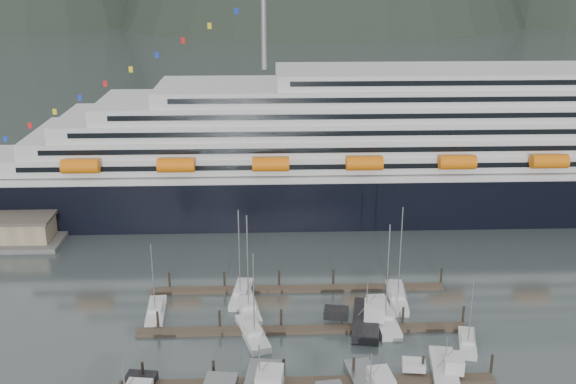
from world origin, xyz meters
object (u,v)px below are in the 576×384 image
Objects in this scene: trawler_d at (444,370)px; sailboat_d at (383,317)px; sailboat_h at (467,343)px; trawler_e at (365,319)px; sailboat_g at (397,298)px; sailboat_a at (156,312)px; cruise_ship at (451,154)px; sailboat_b at (247,308)px; sailboat_c at (253,334)px; sailboat_e at (241,294)px.

sailboat_d is at bearing 28.29° from trawler_d.
sailboat_h is 1.01× the size of trawler_d.
sailboat_d reaches higher than trawler_e.
sailboat_h is 0.90× the size of trawler_e.
sailboat_a is at bearing 99.59° from sailboat_g.
sailboat_d is at bearing -55.47° from trawler_e.
sailboat_h is 14.92m from trawler_e.
sailboat_a is at bearing 82.85° from sailboat_d.
sailboat_a is at bearing -140.96° from cruise_ship.
sailboat_b is 23.84m from sailboat_g.
sailboat_c is at bearing 99.41° from sailboat_d.
sailboat_c is (-42.19, -53.18, -11.61)m from cruise_ship.
sailboat_g is at bearing -81.59° from sailboat_c.
trawler_e is (-13.52, 6.28, 0.56)m from sailboat_h.
sailboat_g is (23.71, 2.46, -0.01)m from sailboat_b.
trawler_d is at bearing -169.45° from sailboat_g.
sailboat_g is (3.20, 6.03, -0.00)m from sailboat_d.
cruise_ship is 68.87m from sailboat_c.
sailboat_c is 0.85× the size of sailboat_d.
sailboat_a is 46.20m from sailboat_h.
sailboat_a is at bearing 74.62° from trawler_d.
sailboat_g is 1.53× the size of sailboat_h.
sailboat_h is at bearing -112.29° from sailboat_c.
sailboat_d is 1.50× the size of sailboat_h.
sailboat_a is 16.38m from sailboat_c.
cruise_ship reaches higher than sailboat_c.
sailboat_e is at bearing -6.35° from sailboat_c.
sailboat_a is 13.95m from sailboat_b.
sailboat_d is at bearing 67.36° from sailboat_h.
sailboat_e is 35.80m from sailboat_h.
sailboat_d is 13.04m from sailboat_h.
sailboat_h is at bearing -147.07° from sailboat_g.
sailboat_d is 1.52× the size of trawler_d.
trawler_d is (5.33, -14.76, 0.38)m from sailboat_d.
cruise_ship is 61.36m from sailboat_e.
cruise_ship is 57.61m from trawler_e.
trawler_e is at bearing 144.92° from sailboat_g.
trawler_d is (-5.22, -7.09, 0.44)m from sailboat_h.
sailboat_a is 0.79× the size of sailboat_e.
sailboat_e reaches higher than sailboat_c.
sailboat_h reaches higher than trawler_e.
sailboat_g is 15.54m from sailboat_h.
sailboat_c is 0.83× the size of sailboat_g.
trawler_d is at bearing -162.64° from sailboat_d.
sailboat_c is 1.28× the size of trawler_d.
trawler_e is at bearing 112.51° from sailboat_d.
trawler_e is (31.47, -4.19, 0.53)m from sailboat_a.
sailboat_g reaches higher than trawler_e.
trawler_d is at bearing -123.21° from sailboat_e.
cruise_ship is at bearing -53.64° from sailboat_b.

